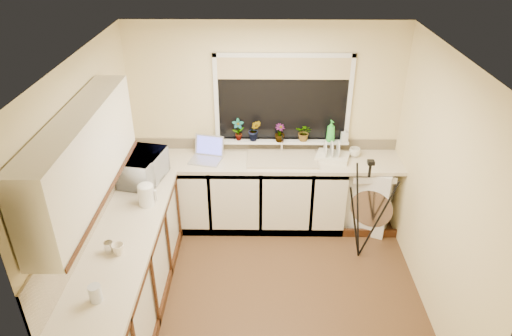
# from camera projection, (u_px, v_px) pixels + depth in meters

# --- Properties ---
(floor) EXTENTS (3.20, 3.20, 0.00)m
(floor) POSITION_uv_depth(u_px,v_px,m) (265.00, 289.00, 4.90)
(floor) COLOR #513520
(floor) RESTS_ON ground
(ceiling) EXTENTS (3.20, 3.20, 0.00)m
(ceiling) POSITION_uv_depth(u_px,v_px,m) (268.00, 59.00, 3.71)
(ceiling) COLOR white
(ceiling) RESTS_ON ground
(wall_back) EXTENTS (3.20, 0.00, 3.20)m
(wall_back) POSITION_uv_depth(u_px,v_px,m) (265.00, 124.00, 5.61)
(wall_back) COLOR beige
(wall_back) RESTS_ON ground
(wall_front) EXTENTS (3.20, 0.00, 3.20)m
(wall_front) POSITION_uv_depth(u_px,v_px,m) (268.00, 313.00, 2.99)
(wall_front) COLOR beige
(wall_front) RESTS_ON ground
(wall_left) EXTENTS (0.00, 3.00, 3.00)m
(wall_left) POSITION_uv_depth(u_px,v_px,m) (94.00, 189.00, 4.32)
(wall_left) COLOR beige
(wall_left) RESTS_ON ground
(wall_right) EXTENTS (0.00, 3.00, 3.00)m
(wall_right) POSITION_uv_depth(u_px,v_px,m) (440.00, 191.00, 4.29)
(wall_right) COLOR beige
(wall_right) RESTS_ON ground
(base_cabinet_back) EXTENTS (2.55, 0.60, 0.86)m
(base_cabinet_back) POSITION_uv_depth(u_px,v_px,m) (238.00, 193.00, 5.74)
(base_cabinet_back) COLOR silver
(base_cabinet_back) RESTS_ON floor
(base_cabinet_left) EXTENTS (0.54, 2.40, 0.86)m
(base_cabinet_left) POSITION_uv_depth(u_px,v_px,m) (129.00, 277.00, 4.44)
(base_cabinet_left) COLOR silver
(base_cabinet_left) RESTS_ON floor
(worktop_back) EXTENTS (3.20, 0.60, 0.04)m
(worktop_back) POSITION_uv_depth(u_px,v_px,m) (265.00, 161.00, 5.52)
(worktop_back) COLOR beige
(worktop_back) RESTS_ON base_cabinet_back
(worktop_left) EXTENTS (0.60, 2.40, 0.04)m
(worktop_left) POSITION_uv_depth(u_px,v_px,m) (122.00, 239.00, 4.22)
(worktop_left) COLOR beige
(worktop_left) RESTS_ON base_cabinet_left
(upper_cabinet) EXTENTS (0.28, 1.90, 0.70)m
(upper_cabinet) POSITION_uv_depth(u_px,v_px,m) (83.00, 157.00, 3.65)
(upper_cabinet) COLOR silver
(upper_cabinet) RESTS_ON wall_left
(splashback_left) EXTENTS (0.02, 2.40, 0.45)m
(splashback_left) POSITION_uv_depth(u_px,v_px,m) (86.00, 216.00, 4.11)
(splashback_left) COLOR beige
(splashback_left) RESTS_ON wall_left
(splashback_back) EXTENTS (3.20, 0.02, 0.14)m
(splashback_back) POSITION_uv_depth(u_px,v_px,m) (265.00, 144.00, 5.73)
(splashback_back) COLOR beige
(splashback_back) RESTS_ON wall_back
(window_glass) EXTENTS (1.50, 0.02, 1.00)m
(window_glass) POSITION_uv_depth(u_px,v_px,m) (283.00, 99.00, 5.44)
(window_glass) COLOR black
(window_glass) RESTS_ON wall_back
(window_blind) EXTENTS (1.50, 0.02, 0.25)m
(window_blind) POSITION_uv_depth(u_px,v_px,m) (284.00, 68.00, 5.23)
(window_blind) COLOR tan
(window_blind) RESTS_ON wall_back
(windowsill) EXTENTS (1.60, 0.14, 0.03)m
(windowsill) POSITION_uv_depth(u_px,v_px,m) (282.00, 141.00, 5.64)
(windowsill) COLOR white
(windowsill) RESTS_ON wall_back
(sink) EXTENTS (0.82, 0.46, 0.03)m
(sink) POSITION_uv_depth(u_px,v_px,m) (282.00, 159.00, 5.50)
(sink) COLOR tan
(sink) RESTS_ON worktop_back
(faucet) EXTENTS (0.03, 0.03, 0.24)m
(faucet) POSITION_uv_depth(u_px,v_px,m) (282.00, 144.00, 5.61)
(faucet) COLOR silver
(faucet) RESTS_ON worktop_back
(washing_machine) EXTENTS (0.78, 0.77, 0.85)m
(washing_machine) POSITION_uv_depth(u_px,v_px,m) (367.00, 193.00, 5.75)
(washing_machine) COLOR white
(washing_machine) RESTS_ON floor
(laptop) EXTENTS (0.42, 0.40, 0.26)m
(laptop) POSITION_uv_depth(u_px,v_px,m) (207.00, 153.00, 5.50)
(laptop) COLOR #A6A6AE
(laptop) RESTS_ON worktop_back
(kettle) EXTENTS (0.16, 0.16, 0.21)m
(kettle) POSITION_uv_depth(u_px,v_px,m) (146.00, 195.00, 4.63)
(kettle) COLOR white
(kettle) RESTS_ON worktop_left
(dish_rack) EXTENTS (0.44, 0.38, 0.06)m
(dish_rack) POSITION_uv_depth(u_px,v_px,m) (332.00, 157.00, 5.52)
(dish_rack) COLOR silver
(dish_rack) RESTS_ON worktop_back
(tripod) EXTENTS (0.77, 0.77, 1.24)m
(tripod) POSITION_uv_depth(u_px,v_px,m) (364.00, 211.00, 5.07)
(tripod) COLOR black
(tripod) RESTS_ON floor
(glass_jug) EXTENTS (0.10, 0.10, 0.14)m
(glass_jug) POSITION_uv_depth(u_px,v_px,m) (95.00, 293.00, 3.50)
(glass_jug) COLOR silver
(glass_jug) RESTS_ON worktop_left
(steel_jar) EXTENTS (0.08, 0.08, 0.11)m
(steel_jar) POSITION_uv_depth(u_px,v_px,m) (109.00, 247.00, 4.00)
(steel_jar) COLOR silver
(steel_jar) RESTS_ON worktop_left
(microwave) EXTENTS (0.49, 0.63, 0.31)m
(microwave) POSITION_uv_depth(u_px,v_px,m) (143.00, 168.00, 5.02)
(microwave) COLOR white
(microwave) RESTS_ON worktop_left
(plant_a) EXTENTS (0.16, 0.12, 0.27)m
(plant_a) POSITION_uv_depth(u_px,v_px,m) (238.00, 130.00, 5.57)
(plant_a) COLOR #999999
(plant_a) RESTS_ON windowsill
(plant_b) EXTENTS (0.16, 0.13, 0.27)m
(plant_b) POSITION_uv_depth(u_px,v_px,m) (254.00, 130.00, 5.56)
(plant_b) COLOR #999999
(plant_b) RESTS_ON windowsill
(plant_c) EXTENTS (0.16, 0.16, 0.22)m
(plant_c) POSITION_uv_depth(u_px,v_px,m) (280.00, 133.00, 5.55)
(plant_c) COLOR #999999
(plant_c) RESTS_ON windowsill
(plant_d) EXTENTS (0.24, 0.22, 0.22)m
(plant_d) POSITION_uv_depth(u_px,v_px,m) (304.00, 132.00, 5.57)
(plant_d) COLOR #999999
(plant_d) RESTS_ON windowsill
(soap_bottle_green) EXTENTS (0.13, 0.13, 0.27)m
(soap_bottle_green) POSITION_uv_depth(u_px,v_px,m) (331.00, 131.00, 5.54)
(soap_bottle_green) COLOR green
(soap_bottle_green) RESTS_ON windowsill
(soap_bottle_clear) EXTENTS (0.08, 0.08, 0.17)m
(soap_bottle_clear) POSITION_uv_depth(u_px,v_px,m) (345.00, 135.00, 5.56)
(soap_bottle_clear) COLOR #999999
(soap_bottle_clear) RESTS_ON windowsill
(cup_back) EXTENTS (0.18, 0.18, 0.11)m
(cup_back) POSITION_uv_depth(u_px,v_px,m) (355.00, 152.00, 5.56)
(cup_back) COLOR silver
(cup_back) RESTS_ON worktop_back
(cup_left) EXTENTS (0.11, 0.11, 0.10)m
(cup_left) POSITION_uv_depth(u_px,v_px,m) (118.00, 249.00, 3.99)
(cup_left) COLOR beige
(cup_left) RESTS_ON worktop_left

